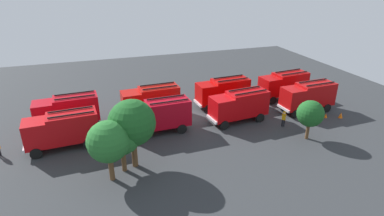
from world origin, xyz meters
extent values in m
plane|color=#2D3033|center=(0.00, 0.00, 0.00)|extent=(66.09, 66.09, 0.00)
cube|color=#AD0606|center=(-11.96, -2.08, 2.10)|extent=(2.43, 2.70, 2.60)
cube|color=#8C9EAD|center=(-10.91, -1.97, 2.41)|extent=(0.28, 2.12, 1.46)
cube|color=#AD0606|center=(-15.44, -2.41, 2.25)|extent=(5.02, 2.95, 2.90)
cube|color=black|center=(-15.51, -1.73, 3.82)|extent=(4.31, 0.53, 0.12)
cube|color=black|center=(-15.38, -3.10, 3.82)|extent=(4.31, 0.53, 0.12)
cube|color=silver|center=(-10.76, -1.96, 0.95)|extent=(0.43, 2.38, 0.28)
cylinder|color=black|center=(-11.87, -0.86, 0.55)|extent=(1.13, 0.45, 1.10)
cylinder|color=black|center=(-11.64, -3.25, 0.55)|extent=(1.13, 0.45, 1.10)
cylinder|color=black|center=(-16.75, -1.33, 0.55)|extent=(1.13, 0.45, 1.10)
cylinder|color=black|center=(-16.52, -3.72, 0.55)|extent=(1.13, 0.45, 1.10)
cube|color=#B20402|center=(-2.71, -2.30, 2.10)|extent=(2.34, 2.62, 2.60)
cube|color=#8C9EAD|center=(-1.66, -2.24, 2.41)|extent=(0.20, 2.13, 1.46)
cube|color=#B20402|center=(-6.20, -2.50, 2.25)|extent=(4.94, 2.77, 2.90)
cube|color=black|center=(-6.24, -1.81, 3.82)|extent=(4.32, 0.37, 0.12)
cube|color=black|center=(-6.16, -3.19, 3.82)|extent=(4.32, 0.37, 0.12)
cube|color=silver|center=(-1.51, -2.23, 0.95)|extent=(0.34, 2.38, 0.28)
cylinder|color=black|center=(-2.58, -1.09, 0.55)|extent=(1.12, 0.41, 1.10)
cylinder|color=black|center=(-2.44, -3.48, 0.55)|extent=(1.12, 0.41, 1.10)
cylinder|color=black|center=(-7.47, -1.37, 0.55)|extent=(1.12, 0.41, 1.10)
cylinder|color=black|center=(-7.33, -3.77, 0.55)|extent=(1.12, 0.41, 1.10)
cube|color=#AE0E09|center=(6.99, -2.37, 2.10)|extent=(2.30, 2.59, 2.60)
cube|color=#8C9EAD|center=(8.03, -2.33, 2.41)|extent=(0.17, 2.13, 1.46)
cube|color=#AE0E09|center=(3.49, -2.51, 2.25)|extent=(4.90, 2.70, 2.90)
cube|color=black|center=(3.46, -1.83, 3.82)|extent=(4.32, 0.30, 0.12)
cube|color=black|center=(3.52, -3.20, 3.82)|extent=(4.32, 0.30, 0.12)
cube|color=silver|center=(8.18, -2.32, 0.95)|extent=(0.30, 2.38, 0.28)
cylinder|color=black|center=(7.14, -1.16, 0.55)|extent=(1.11, 0.40, 1.10)
cylinder|color=black|center=(7.23, -3.56, 0.55)|extent=(1.11, 0.40, 1.10)
cylinder|color=black|center=(2.24, -1.37, 0.55)|extent=(1.11, 0.40, 1.10)
cylinder|color=black|center=(2.34, -3.76, 0.55)|extent=(1.11, 0.40, 1.10)
cube|color=#AD0813|center=(16.74, -2.22, 2.10)|extent=(2.31, 2.60, 2.60)
cube|color=#8C9EAD|center=(17.79, -2.17, 2.41)|extent=(0.18, 2.13, 1.46)
cube|color=#AD0813|center=(13.24, -2.38, 2.25)|extent=(4.91, 2.72, 2.90)
cube|color=black|center=(13.21, -1.70, 3.82)|extent=(4.32, 0.32, 0.12)
cube|color=black|center=(13.27, -3.07, 3.82)|extent=(4.32, 0.32, 0.12)
cube|color=silver|center=(17.94, -2.17, 0.95)|extent=(0.31, 2.38, 0.28)
cylinder|color=black|center=(16.88, -1.01, 0.55)|extent=(1.11, 0.40, 1.10)
cylinder|color=black|center=(16.99, -3.41, 0.55)|extent=(1.11, 0.40, 1.10)
cylinder|color=black|center=(11.99, -1.24, 0.55)|extent=(1.11, 0.40, 1.10)
cylinder|color=black|center=(12.10, -3.64, 0.55)|extent=(1.11, 0.40, 1.10)
cube|color=#AB0A0C|center=(-12.36, 2.66, 2.10)|extent=(2.33, 2.61, 2.60)
cube|color=#8C9EAD|center=(-11.31, 2.72, 2.41)|extent=(0.19, 2.13, 1.46)
cube|color=#AB0A0C|center=(-15.85, 2.48, 2.25)|extent=(4.92, 2.74, 2.90)
cube|color=black|center=(-15.89, 3.17, 3.82)|extent=(4.32, 0.34, 0.12)
cube|color=black|center=(-15.82, 1.80, 3.82)|extent=(4.32, 0.34, 0.12)
cube|color=silver|center=(-11.16, 2.72, 0.95)|extent=(0.32, 2.38, 0.28)
cylinder|color=black|center=(-12.22, 3.87, 0.55)|extent=(1.12, 0.41, 1.10)
cylinder|color=black|center=(-12.10, 1.47, 0.55)|extent=(1.12, 0.41, 1.10)
cylinder|color=black|center=(-17.11, 3.62, 0.55)|extent=(1.12, 0.41, 1.10)
cylinder|color=black|center=(-16.99, 1.22, 0.55)|extent=(1.12, 0.41, 1.10)
cube|color=#BB070A|center=(-2.65, 2.77, 2.10)|extent=(2.44, 2.71, 2.60)
cube|color=#8C9EAD|center=(-1.61, 2.88, 2.41)|extent=(0.30, 2.12, 1.46)
cube|color=#BB070A|center=(-6.13, 2.42, 2.25)|extent=(5.03, 2.98, 2.90)
cube|color=black|center=(-6.20, 3.10, 3.82)|extent=(4.31, 0.56, 0.12)
cube|color=black|center=(-6.06, 1.73, 3.82)|extent=(4.31, 0.56, 0.12)
cube|color=silver|center=(-1.46, 2.90, 0.95)|extent=(0.44, 2.38, 0.28)
cylinder|color=black|center=(-2.57, 3.99, 0.55)|extent=(1.13, 0.46, 1.10)
cylinder|color=black|center=(-2.33, 1.60, 0.55)|extent=(1.13, 0.46, 1.10)
cylinder|color=black|center=(-7.45, 3.49, 0.55)|extent=(1.13, 0.46, 1.10)
cylinder|color=black|center=(-7.20, 1.10, 0.55)|extent=(1.13, 0.46, 1.10)
cube|color=#AD0816|center=(7.07, 2.34, 2.10)|extent=(2.30, 2.59, 2.60)
cube|color=#8C9EAD|center=(8.11, 2.39, 2.41)|extent=(0.16, 2.13, 1.46)
cube|color=#AD0816|center=(3.57, 2.20, 2.25)|extent=(4.90, 2.69, 2.90)
cube|color=black|center=(3.54, 2.89, 3.82)|extent=(4.32, 0.29, 0.12)
cube|color=black|center=(3.60, 1.52, 3.82)|extent=(4.32, 0.29, 0.12)
cube|color=silver|center=(8.26, 2.39, 0.95)|extent=(0.29, 2.38, 0.28)
cylinder|color=black|center=(7.22, 3.55, 0.55)|extent=(1.11, 0.39, 1.10)
cylinder|color=black|center=(7.31, 1.15, 0.55)|extent=(1.11, 0.39, 1.10)
cylinder|color=black|center=(2.32, 3.36, 0.55)|extent=(1.11, 0.39, 1.10)
cylinder|color=black|center=(2.42, 0.96, 0.55)|extent=(1.11, 0.39, 1.10)
cube|color=#B90B0F|center=(17.05, 2.68, 2.10)|extent=(2.35, 2.63, 2.60)
cube|color=#8C9EAD|center=(18.10, 2.74, 2.41)|extent=(0.21, 2.13, 1.46)
cube|color=#B90B0F|center=(13.56, 2.46, 2.25)|extent=(4.94, 2.79, 2.90)
cube|color=black|center=(13.51, 3.15, 3.82)|extent=(4.32, 0.39, 0.12)
cube|color=black|center=(13.60, 1.78, 3.82)|extent=(4.32, 0.39, 0.12)
cube|color=silver|center=(18.25, 2.75, 0.95)|extent=(0.35, 2.38, 0.28)
cylinder|color=black|center=(17.18, 3.89, 0.55)|extent=(1.12, 0.42, 1.10)
cylinder|color=black|center=(17.32, 1.49, 0.55)|extent=(1.12, 0.42, 1.10)
cylinder|color=black|center=(12.28, 3.59, 0.55)|extent=(1.12, 0.42, 1.10)
cylinder|color=black|center=(12.43, 1.19, 0.55)|extent=(1.12, 0.42, 1.10)
cylinder|color=black|center=(-14.25, 0.38, 0.39)|extent=(0.16, 0.16, 0.77)
cylinder|color=black|center=(-14.28, 0.17, 0.39)|extent=(0.16, 0.16, 0.77)
cube|color=black|center=(-14.26, 0.28, 1.11)|extent=(0.30, 0.45, 0.67)
sphere|color=beige|center=(-14.26, 0.28, 1.55)|extent=(0.22, 0.22, 0.22)
cylinder|color=black|center=(-14.26, 0.28, 1.64)|extent=(0.27, 0.27, 0.07)
cylinder|color=black|center=(-9.52, 5.49, 0.42)|extent=(0.16, 0.16, 0.85)
cylinder|color=black|center=(-9.37, 5.35, 0.42)|extent=(0.16, 0.16, 0.85)
cube|color=orange|center=(-9.44, 5.42, 1.22)|extent=(0.47, 0.46, 0.74)
sphere|color=beige|center=(-9.44, 5.42, 1.71)|extent=(0.24, 0.24, 0.24)
cylinder|color=orange|center=(-9.44, 5.42, 1.80)|extent=(0.30, 0.30, 0.07)
cylinder|color=black|center=(4.87, -0.16, 0.40)|extent=(0.16, 0.16, 0.80)
cylinder|color=black|center=(4.66, -0.14, 0.40)|extent=(0.16, 0.16, 0.80)
cube|color=gold|center=(4.77, -0.15, 1.15)|extent=(0.45, 0.29, 0.70)
sphere|color=tan|center=(4.77, -0.15, 1.62)|extent=(0.23, 0.23, 0.23)
cylinder|color=gold|center=(4.77, -0.15, 1.71)|extent=(0.28, 0.28, 0.07)
cylinder|color=black|center=(20.62, 2.23, 0.40)|extent=(0.16, 0.16, 0.81)
cylinder|color=black|center=(18.25, -4.89, 0.38)|extent=(0.16, 0.16, 0.75)
cylinder|color=black|center=(18.09, -4.75, 0.38)|extent=(0.16, 0.16, 0.75)
cube|color=orange|center=(18.17, -4.82, 1.08)|extent=(0.48, 0.46, 0.66)
sphere|color=#9E704C|center=(18.17, -4.82, 1.52)|extent=(0.21, 0.21, 0.21)
cylinder|color=orange|center=(18.17, -4.82, 1.60)|extent=(0.27, 0.27, 0.06)
cylinder|color=brown|center=(-10.21, 8.78, 0.88)|extent=(0.35, 0.35, 1.77)
sphere|color=#19511E|center=(-10.21, 8.78, 2.97)|extent=(2.83, 2.83, 2.83)
cylinder|color=brown|center=(8.28, 8.14, 1.33)|extent=(0.53, 0.53, 2.65)
sphere|color=#19511E|center=(8.28, 8.14, 4.45)|extent=(4.24, 4.24, 4.24)
cylinder|color=brown|center=(9.33, 8.59, 1.06)|extent=(0.43, 0.43, 2.13)
sphere|color=#236628|center=(9.33, 8.59, 3.57)|extent=(3.40, 3.40, 3.40)
cylinder|color=brown|center=(10.51, 9.62, 1.12)|extent=(0.45, 0.45, 2.24)
sphere|color=#236628|center=(10.51, 9.62, 3.76)|extent=(3.58, 3.58, 3.58)
cone|color=#F2600C|center=(4.54, 0.31, 0.31)|extent=(0.43, 0.43, 0.62)
cone|color=#F2600C|center=(-15.88, 5.00, 0.28)|extent=(0.39, 0.39, 0.55)
cone|color=#F2600C|center=(-17.58, 5.65, 0.35)|extent=(0.49, 0.49, 0.70)
camera|label=1|loc=(11.08, 33.34, 16.59)|focal=29.36mm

